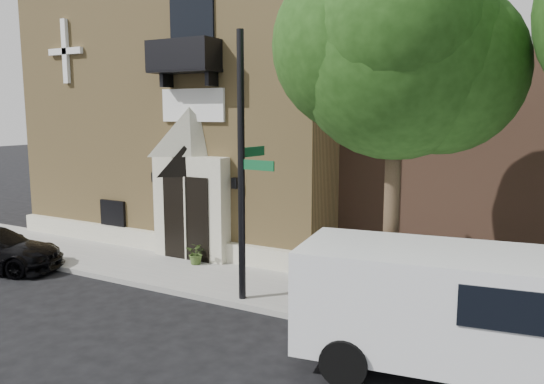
# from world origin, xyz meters

# --- Properties ---
(ground) EXTENTS (120.00, 120.00, 0.00)m
(ground) POSITION_xyz_m (0.00, 0.00, 0.00)
(ground) COLOR black
(ground) RESTS_ON ground
(sidewalk) EXTENTS (42.00, 3.00, 0.15)m
(sidewalk) POSITION_xyz_m (1.00, 1.50, 0.07)
(sidewalk) COLOR gray
(sidewalk) RESTS_ON ground
(church) EXTENTS (12.20, 11.01, 9.30)m
(church) POSITION_xyz_m (-2.99, 7.95, 4.63)
(church) COLOR #A5864E
(church) RESTS_ON ground
(street_tree_left) EXTENTS (4.97, 4.38, 7.77)m
(street_tree_left) POSITION_xyz_m (6.03, 0.35, 5.87)
(street_tree_left) COLOR #38281C
(street_tree_left) RESTS_ON sidewalk
(cargo_van) EXTENTS (5.86, 3.00, 2.28)m
(cargo_van) POSITION_xyz_m (7.84, -0.82, 1.28)
(cargo_van) COLOR white
(cargo_van) RESTS_ON ground
(street_sign) EXTENTS (1.02, 1.04, 6.42)m
(street_sign) POSITION_xyz_m (2.40, 0.36, 3.38)
(street_sign) COLOR black
(street_sign) RESTS_ON sidewalk
(fire_hydrant) EXTENTS (0.47, 0.37, 0.82)m
(fire_hydrant) POSITION_xyz_m (5.09, 0.33, 0.55)
(fire_hydrant) COLOR maroon
(fire_hydrant) RESTS_ON sidewalk
(dumpster) EXTENTS (1.65, 0.95, 1.07)m
(dumpster) POSITION_xyz_m (7.98, 0.93, 0.69)
(dumpster) COLOR #0F371B
(dumpster) RESTS_ON sidewalk
(planter) EXTENTS (0.69, 0.63, 0.68)m
(planter) POSITION_xyz_m (-0.41, 2.19, 0.49)
(planter) COLOR #405924
(planter) RESTS_ON sidewalk
(pedestrian_near) EXTENTS (0.69, 0.47, 1.84)m
(pedestrian_near) POSITION_xyz_m (6.24, 1.14, 1.07)
(pedestrian_near) COLOR black
(pedestrian_near) RESTS_ON sidewalk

